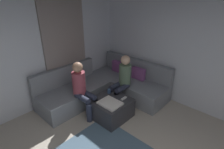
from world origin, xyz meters
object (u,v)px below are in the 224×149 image
object	(u,v)px
ottoman	(111,108)
person_on_couch_back	(122,79)
game_remote	(124,98)
coffee_mug	(109,91)
person_on_couch_side	(82,87)
sectional_couch	(106,87)

from	to	relation	value
ottoman	person_on_couch_back	size ratio (longest dim) A/B	0.63
game_remote	coffee_mug	bearing A→B (deg)	-174.29
coffee_mug	person_on_couch_side	size ratio (longest dim) A/B	0.08
ottoman	coffee_mug	world-z (taller)	coffee_mug
ottoman	coffee_mug	bearing A→B (deg)	140.71
sectional_couch	person_on_couch_side	world-z (taller)	person_on_couch_side
ottoman	person_on_couch_side	size ratio (longest dim) A/B	0.63
sectional_couch	coffee_mug	size ratio (longest dim) A/B	26.84
ottoman	game_remote	distance (m)	0.36
sectional_couch	person_on_couch_side	xyz separation A→B (m)	(0.15, -0.85, 0.38)
person_on_couch_back	game_remote	bearing A→B (deg)	134.43
coffee_mug	sectional_couch	bearing A→B (deg)	142.49
sectional_couch	coffee_mug	bearing A→B (deg)	-37.51
person_on_couch_back	person_on_couch_side	world-z (taller)	same
sectional_couch	game_remote	xyz separation A→B (m)	(0.84, -0.30, 0.15)
game_remote	person_on_couch_side	xyz separation A→B (m)	(-0.70, -0.55, 0.23)
game_remote	person_on_couch_side	distance (m)	0.92
game_remote	person_on_couch_back	distance (m)	0.55
ottoman	person_on_couch_side	bearing A→B (deg)	-147.20
ottoman	game_remote	xyz separation A→B (m)	(0.18, 0.22, 0.22)
ottoman	person_on_couch_back	world-z (taller)	person_on_couch_back
coffee_mug	person_on_couch_back	distance (m)	0.44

